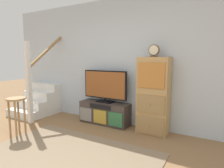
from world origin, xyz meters
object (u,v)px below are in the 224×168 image
at_px(media_console, 105,113).
at_px(side_cabinet, 153,96).
at_px(desk_clock, 154,51).
at_px(television, 105,85).
at_px(bar_stool_near, 16,108).

height_order(media_console, side_cabinet, side_cabinet).
bearing_deg(desk_clock, television, 178.48).
distance_m(side_cabinet, desk_clock, 0.85).
bearing_deg(desk_clock, side_cabinet, 60.22).
bearing_deg(bar_stool_near, television, 51.72).
height_order(television, side_cabinet, side_cabinet).
xyz_separation_m(media_console, desk_clock, (1.08, -0.00, 1.34)).
bearing_deg(television, desk_clock, -1.52).
xyz_separation_m(television, desk_clock, (1.08, -0.03, 0.73)).
distance_m(media_console, bar_stool_near, 1.76).
distance_m(desk_clock, bar_stool_near, 2.76).
xyz_separation_m(media_console, bar_stool_near, (-1.09, -1.35, 0.29)).
xyz_separation_m(television, side_cabinet, (1.09, -0.01, -0.12)).
bearing_deg(bar_stool_near, desk_clock, 31.85).
bearing_deg(desk_clock, media_console, 179.75).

